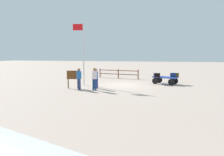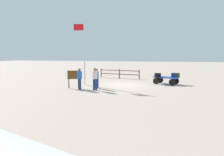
# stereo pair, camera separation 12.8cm
# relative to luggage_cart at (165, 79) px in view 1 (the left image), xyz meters

# --- Properties ---
(ground_plane) EXTENTS (120.00, 120.00, 0.00)m
(ground_plane) POSITION_rel_luggage_cart_xyz_m (3.48, 1.46, -0.47)
(ground_plane) COLOR #BAA191
(luggage_cart) EXTENTS (2.29, 1.71, 0.66)m
(luggage_cart) POSITION_rel_luggage_cart_xyz_m (0.00, 0.00, 0.00)
(luggage_cart) COLOR #2C4BB9
(luggage_cart) RESTS_ON ground
(suitcase_maroon) EXTENTS (0.53, 0.44, 0.32)m
(suitcase_maroon) POSITION_rel_luggage_cart_xyz_m (0.73, 0.08, 0.35)
(suitcase_maroon) COLOR navy
(suitcase_maroon) RESTS_ON luggage_cart
(suitcase_grey) EXTENTS (0.51, 0.35, 0.36)m
(suitcase_grey) POSITION_rel_luggage_cart_xyz_m (-0.69, 0.12, 0.38)
(suitcase_grey) COLOR navy
(suitcase_grey) RESTS_ON luggage_cart
(suitcase_dark) EXTENTS (0.66, 0.42, 0.35)m
(suitcase_dark) POSITION_rel_luggage_cart_xyz_m (-0.85, -0.03, 0.37)
(suitcase_dark) COLOR #383C1A
(suitcase_dark) RESTS_ON luggage_cart
(suitcase_tan) EXTENTS (0.48, 0.36, 0.34)m
(suitcase_tan) POSITION_rel_luggage_cart_xyz_m (0.65, 0.46, 0.36)
(suitcase_tan) COLOR black
(suitcase_tan) RESTS_ON luggage_cart
(worker_lead) EXTENTS (0.47, 0.47, 1.56)m
(worker_lead) POSITION_rel_luggage_cart_xyz_m (5.26, 3.76, 0.44)
(worker_lead) COLOR navy
(worker_lead) RESTS_ON ground
(worker_trailing) EXTENTS (0.47, 0.47, 1.67)m
(worker_trailing) POSITION_rel_luggage_cart_xyz_m (5.07, 4.67, 0.53)
(worker_trailing) COLOR navy
(worker_trailing) RESTS_ON ground
(worker_supervisor) EXTENTS (0.51, 0.51, 1.62)m
(worker_supervisor) POSITION_rel_luggage_cart_xyz_m (6.31, 4.64, 0.49)
(worker_supervisor) COLOR navy
(worker_supervisor) RESTS_ON ground
(flagpole) EXTENTS (0.98, 0.15, 5.34)m
(flagpole) POSITION_rel_luggage_cart_xyz_m (6.97, 2.25, 2.68)
(flagpole) COLOR silver
(flagpole) RESTS_ON ground
(signboard) EXTENTS (0.91, 0.32, 1.40)m
(signboard) POSITION_rel_luggage_cart_xyz_m (7.02, 4.18, 0.45)
(signboard) COLOR #4C3319
(signboard) RESTS_ON ground
(wooden_fence) EXTENTS (4.65, 0.95, 1.03)m
(wooden_fence) POSITION_rel_luggage_cart_xyz_m (5.04, -3.43, 0.13)
(wooden_fence) COLOR brown
(wooden_fence) RESTS_ON ground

